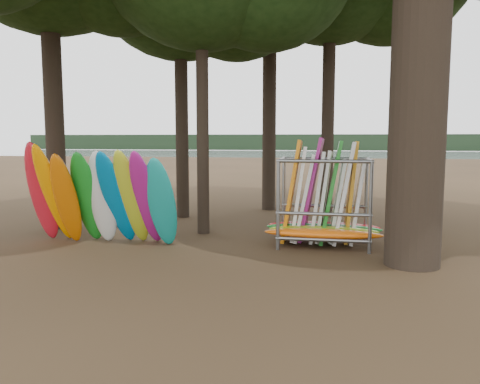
# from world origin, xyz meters

# --- Properties ---
(ground) EXTENTS (120.00, 120.00, 0.00)m
(ground) POSITION_xyz_m (0.00, 0.00, 0.00)
(ground) COLOR #47331E
(ground) RESTS_ON ground
(lake) EXTENTS (160.00, 160.00, 0.00)m
(lake) POSITION_xyz_m (0.00, 60.00, 0.00)
(lake) COLOR gray
(lake) RESTS_ON ground
(far_shore) EXTENTS (160.00, 4.00, 4.00)m
(far_shore) POSITION_xyz_m (0.00, 110.00, 2.00)
(far_shore) COLOR black
(far_shore) RESTS_ON ground
(kayak_row) EXTENTS (4.22, 1.77, 2.87)m
(kayak_row) POSITION_xyz_m (-3.39, 0.67, 1.27)
(kayak_row) COLOR red
(kayak_row) RESTS_ON ground
(storage_rack) EXTENTS (3.09, 1.58, 2.86)m
(storage_rack) POSITION_xyz_m (2.38, 1.76, 1.07)
(storage_rack) COLOR slate
(storage_rack) RESTS_ON ground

